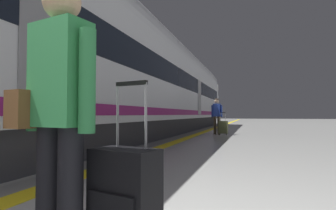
{
  "coord_description": "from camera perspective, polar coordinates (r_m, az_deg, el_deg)",
  "views": [
    {
      "loc": [
        1.29,
        -0.27,
        0.9
      ],
      "look_at": [
        -1.0,
        6.94,
        1.17
      ],
      "focal_mm": 28.74,
      "sensor_mm": 36.0,
      "label": 1
    }
  ],
  "objects": [
    {
      "name": "suitcase_near",
      "position": [
        12.14,
        11.65,
        -4.64
      ],
      "size": [
        0.4,
        0.27,
        1.0
      ],
      "color": "#596038",
      "rests_on": "ground"
    },
    {
      "name": "passenger_near",
      "position": [
        12.46,
        10.3,
        -1.75
      ],
      "size": [
        0.51,
        0.24,
        1.64
      ],
      "color": "brown",
      "rests_on": "ground"
    },
    {
      "name": "traveller_foreground",
      "position": [
        1.66,
        -22.26,
        0.54
      ],
      "size": [
        0.55,
        0.3,
        1.68
      ],
      "color": "black",
      "rests_on": "ground"
    },
    {
      "name": "rolling_suitcase_foreground",
      "position": [
        1.64,
        -9.22,
        -20.41
      ],
      "size": [
        0.42,
        0.31,
        1.1
      ],
      "color": "black",
      "rests_on": "ground"
    },
    {
      "name": "high_speed_train",
      "position": [
        9.9,
        -9.55,
        7.34
      ],
      "size": [
        2.94,
        35.53,
        4.97
      ],
      "color": "#38383D",
      "rests_on": "ground"
    },
    {
      "name": "tactile_edge_band",
      "position": [
        10.66,
        2.76,
        -6.84
      ],
      "size": [
        0.55,
        80.0,
        0.01
      ],
      "primitive_type": "cube",
      "color": "slate",
      "rests_on": "ground"
    },
    {
      "name": "safety_line_strip",
      "position": [
        10.59,
        4.32,
        -6.87
      ],
      "size": [
        0.36,
        80.0,
        0.01
      ],
      "primitive_type": "cube",
      "color": "yellow",
      "rests_on": "ground"
    }
  ]
}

